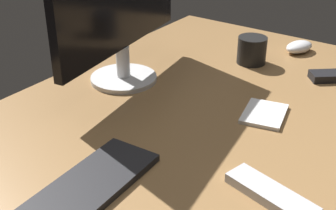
{
  "coord_description": "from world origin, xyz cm",
  "views": [
    {
      "loc": [
        -78.8,
        -52.84,
        56.01
      ],
      "look_at": [
        -5.47,
        -1.01,
        8.0
      ],
      "focal_mm": 48.99,
      "sensor_mm": 36.0,
      "label": 1
    }
  ],
  "objects_px": {
    "coffee_mug": "(252,50)",
    "notepad": "(264,114)",
    "keyboard": "(77,196)",
    "tv_remote": "(271,194)",
    "computer_mouse": "(299,47)"
  },
  "relations": [
    {
      "from": "coffee_mug",
      "to": "notepad",
      "type": "bearing_deg",
      "value": -148.24
    },
    {
      "from": "keyboard",
      "to": "coffee_mug",
      "type": "bearing_deg",
      "value": -0.77
    },
    {
      "from": "tv_remote",
      "to": "coffee_mug",
      "type": "distance_m",
      "value": 0.64
    },
    {
      "from": "notepad",
      "to": "tv_remote",
      "type": "bearing_deg",
      "value": -153.12
    },
    {
      "from": "keyboard",
      "to": "notepad",
      "type": "distance_m",
      "value": 0.5
    },
    {
      "from": "keyboard",
      "to": "tv_remote",
      "type": "xyz_separation_m",
      "value": [
        0.2,
        -0.28,
        0.0
      ]
    },
    {
      "from": "keyboard",
      "to": "tv_remote",
      "type": "height_order",
      "value": "tv_remote"
    },
    {
      "from": "coffee_mug",
      "to": "tv_remote",
      "type": "bearing_deg",
      "value": -150.61
    },
    {
      "from": "coffee_mug",
      "to": "notepad",
      "type": "distance_m",
      "value": 0.33
    },
    {
      "from": "coffee_mug",
      "to": "notepad",
      "type": "height_order",
      "value": "coffee_mug"
    },
    {
      "from": "computer_mouse",
      "to": "coffee_mug",
      "type": "xyz_separation_m",
      "value": [
        -0.17,
        0.09,
        0.02
      ]
    },
    {
      "from": "computer_mouse",
      "to": "notepad",
      "type": "distance_m",
      "value": 0.45
    },
    {
      "from": "computer_mouse",
      "to": "tv_remote",
      "type": "distance_m",
      "value": 0.75
    },
    {
      "from": "keyboard",
      "to": "notepad",
      "type": "bearing_deg",
      "value": -19.61
    },
    {
      "from": "notepad",
      "to": "coffee_mug",
      "type": "bearing_deg",
      "value": 31.76
    }
  ]
}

